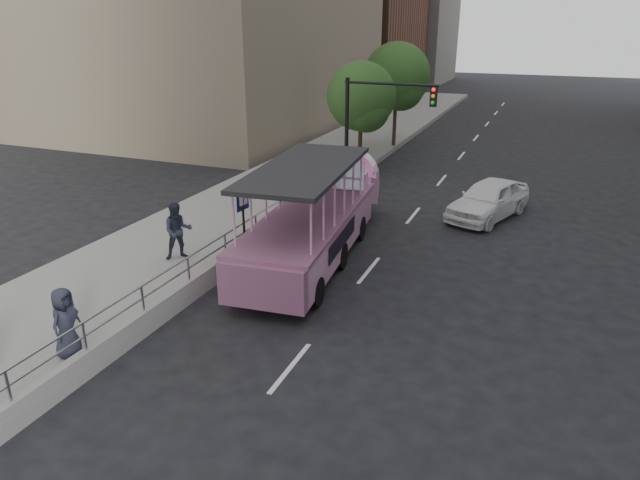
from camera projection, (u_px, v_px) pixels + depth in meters
ground at (288, 321)px, 15.42m from camera, size 160.00×160.00×0.00m
sidewalk at (268, 194)px, 26.03m from camera, size 5.50×80.00×0.30m
kerb_wall at (226, 260)px, 18.08m from camera, size 0.24×30.00×0.36m
guardrail at (225, 241)px, 17.84m from camera, size 0.07×22.00×0.71m
duck_boat at (318, 218)px, 19.55m from camera, size 3.46×10.41×3.39m
car at (488, 199)px, 23.17m from camera, size 3.31×4.97×1.57m
pedestrian_mid at (178, 231)px, 18.36m from camera, size 1.17×1.15×1.90m
pedestrian_far at (66, 323)px, 13.00m from camera, size 0.60×0.87×1.71m
parking_sign at (243, 214)px, 18.44m from camera, size 0.11×0.62×2.77m
traffic_signal at (372, 118)px, 25.53m from camera, size 4.20×0.32×5.20m
street_tree_near at (362, 99)px, 28.94m from camera, size 3.52×3.52×5.72m
street_tree_far at (398, 79)px, 33.86m from camera, size 3.97×3.97×6.45m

